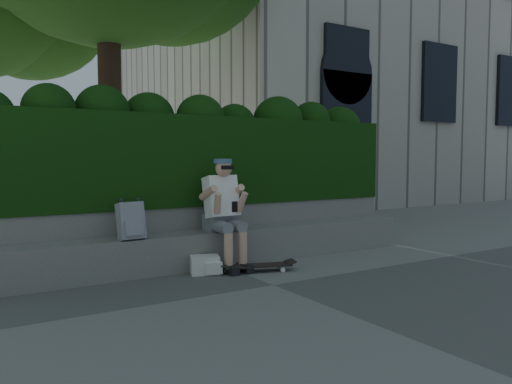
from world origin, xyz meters
TOP-DOWN VIEW (x-y plane):
  - ground at (0.00, 0.00)m, footprint 80.00×80.00m
  - bench_ledge at (0.00, 1.25)m, footprint 6.00×0.45m
  - planter_wall at (0.00, 1.73)m, footprint 6.00×0.50m
  - hedge at (0.00, 1.95)m, footprint 6.00×1.00m
  - person at (-0.04, 1.07)m, footprint 0.40×0.76m
  - skateboard at (0.19, 0.63)m, footprint 0.86×0.45m
  - backpack_plaid at (-1.21, 1.15)m, footprint 0.30×0.18m
  - backpack_ground at (-0.40, 0.88)m, footprint 0.40×0.33m

SIDE VIEW (x-z plane):
  - ground at x=0.00m, z-range 0.00..0.00m
  - skateboard at x=0.19m, z-range 0.03..0.12m
  - backpack_ground at x=-0.40m, z-range 0.00..0.22m
  - bench_ledge at x=0.00m, z-range 0.00..0.45m
  - planter_wall at x=0.00m, z-range 0.00..0.75m
  - backpack_plaid at x=-1.21m, z-range 0.45..0.88m
  - person at x=-0.04m, z-range 0.06..1.44m
  - hedge at x=0.00m, z-range 0.75..1.95m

